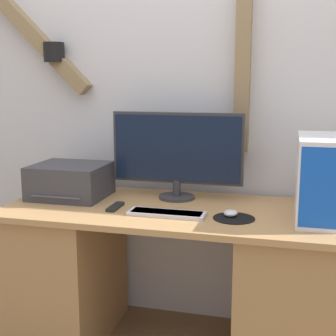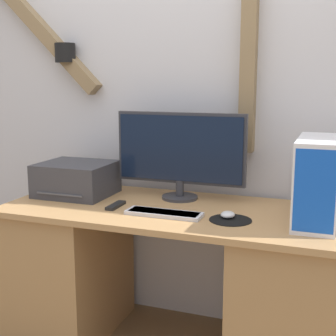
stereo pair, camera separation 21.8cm
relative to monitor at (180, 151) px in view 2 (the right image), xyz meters
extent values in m
cube|color=silver|center=(0.01, 0.23, 0.31)|extent=(6.40, 0.05, 2.70)
cube|color=olive|center=(-1.09, 0.17, 0.81)|extent=(1.04, 0.08, 1.04)
cube|color=olive|center=(0.32, 0.17, 0.43)|extent=(0.08, 0.08, 0.87)
cylinder|color=black|center=(-0.78, 0.15, 0.54)|extent=(0.12, 0.12, 0.11)
cube|color=tan|center=(0.01, -0.19, -0.28)|extent=(1.69, 0.74, 0.03)
cube|color=#A4794B|center=(-0.59, -0.19, -0.67)|extent=(0.47, 0.68, 0.75)
cube|color=#A4794B|center=(0.61, -0.19, -0.67)|extent=(0.47, 0.68, 0.75)
cylinder|color=#333338|center=(0.00, 0.00, -0.25)|extent=(0.20, 0.20, 0.02)
cylinder|color=#333338|center=(0.00, 0.00, -0.20)|extent=(0.04, 0.04, 0.09)
cube|color=#333338|center=(0.00, 0.01, 0.02)|extent=(0.72, 0.03, 0.38)
cube|color=black|center=(0.00, -0.01, 0.02)|extent=(0.68, 0.01, 0.35)
cube|color=silver|center=(0.03, -0.33, -0.25)|extent=(0.37, 0.11, 0.02)
cube|color=white|center=(0.03, -0.33, -0.25)|extent=(0.34, 0.10, 0.01)
cylinder|color=black|center=(0.35, -0.30, -0.26)|extent=(0.20, 0.20, 0.00)
ellipsoid|color=silver|center=(0.33, -0.28, -0.24)|extent=(0.07, 0.08, 0.03)
cube|color=white|center=(0.72, -0.19, -0.07)|extent=(0.18, 0.46, 0.39)
cube|color=blue|center=(0.72, -0.42, -0.07)|extent=(0.16, 0.01, 0.35)
cube|color=#38383D|center=(-0.58, -0.11, -0.17)|extent=(0.39, 0.34, 0.18)
cube|color=#515156|center=(-0.58, -0.22, -0.22)|extent=(0.28, 0.16, 0.01)
cube|color=black|center=(-0.25, -0.28, -0.25)|extent=(0.04, 0.16, 0.02)
camera|label=1|loc=(0.58, -2.42, 0.38)|focal=50.00mm
camera|label=2|loc=(0.79, -2.35, 0.38)|focal=50.00mm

